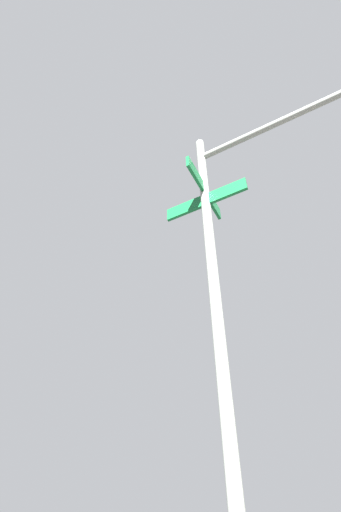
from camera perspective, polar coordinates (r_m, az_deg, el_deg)
traffic_signal_near at (r=4.32m, az=22.95°, el=11.88°), size 2.11×3.35×5.94m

